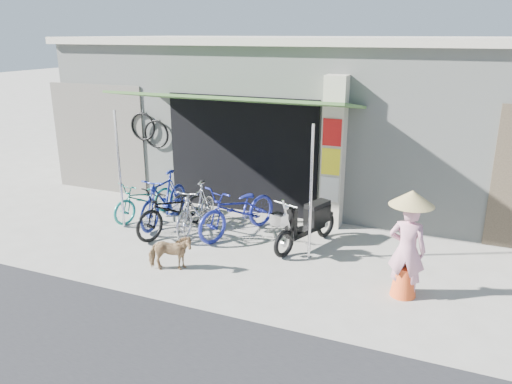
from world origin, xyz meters
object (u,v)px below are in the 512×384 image
at_px(street_dog, 170,253).
at_px(bike_black, 174,209).
at_px(bike_silver, 196,208).
at_px(moped, 307,223).
at_px(nun, 408,245).
at_px(bike_navy, 238,210).
at_px(bike_teal, 145,199).
at_px(bike_blue, 164,199).

bearing_deg(street_dog, bike_black, 4.12).
height_order(bike_silver, street_dog, bike_silver).
height_order(moped, nun, nun).
distance_m(bike_black, bike_silver, 0.42).
distance_m(bike_navy, street_dog, 1.88).
bearing_deg(bike_black, moped, 23.89).
relative_size(bike_teal, bike_blue, 0.90).
bearing_deg(bike_silver, bike_navy, 9.77).
bearing_deg(street_dog, bike_teal, 18.72).
bearing_deg(bike_black, bike_silver, 45.49).
xyz_separation_m(bike_silver, moped, (2.22, 0.15, -0.03)).
bearing_deg(bike_black, bike_teal, 171.44).
xyz_separation_m(bike_teal, bike_blue, (0.54, -0.11, 0.11)).
bearing_deg(bike_silver, moped, 2.27).
xyz_separation_m(street_dog, nun, (3.65, 0.62, 0.51)).
bearing_deg(nun, bike_black, -9.38).
xyz_separation_m(bike_teal, nun, (5.44, -1.29, 0.41)).
relative_size(bike_silver, bike_navy, 0.83).
xyz_separation_m(street_dog, moped, (1.79, 1.81, 0.14)).
bearing_deg(bike_black, bike_navy, 33.37).
height_order(bike_silver, moped, moped).
distance_m(bike_blue, street_dog, 2.20).
distance_m(bike_silver, nun, 4.22).
height_order(bike_teal, bike_blue, bike_blue).
height_order(bike_silver, bike_navy, bike_navy).
relative_size(bike_black, street_dog, 2.53).
relative_size(bike_silver, street_dog, 2.18).
height_order(bike_black, moped, moped).
bearing_deg(bike_teal, bike_blue, 4.14).
distance_m(street_dog, nun, 3.74).
height_order(bike_teal, nun, nun).
relative_size(bike_navy, street_dog, 2.63).
bearing_deg(bike_navy, nun, 2.18).
distance_m(bike_teal, bike_navy, 2.20).
xyz_separation_m(bike_black, nun, (4.44, -0.83, 0.34)).
distance_m(bike_navy, moped, 1.39).
bearing_deg(nun, bike_silver, -13.06).
height_order(bike_black, nun, nun).
xyz_separation_m(bike_silver, nun, (4.08, -1.04, 0.34)).
distance_m(bike_teal, moped, 3.58).
distance_m(bike_teal, street_dog, 2.62).
relative_size(moped, nun, 1.02).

